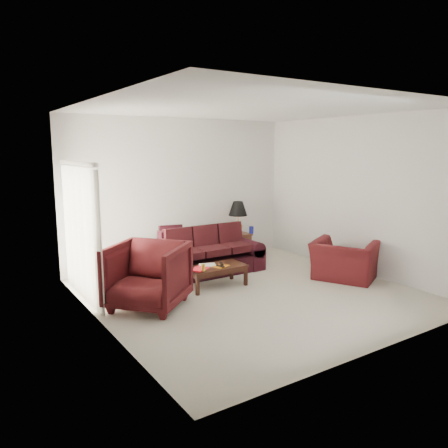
% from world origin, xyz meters
% --- Properties ---
extents(floor, '(5.00, 5.00, 0.00)m').
position_xyz_m(floor, '(0.00, 0.00, 0.00)').
color(floor, beige).
rests_on(floor, ground).
extents(blinds, '(0.10, 2.00, 2.16)m').
position_xyz_m(blinds, '(-2.42, 1.30, 1.08)').
color(blinds, silver).
rests_on(blinds, ground).
extents(sofa, '(2.13, 1.00, 0.85)m').
position_xyz_m(sofa, '(0.03, 1.41, 0.43)').
color(sofa, black).
rests_on(sofa, ground).
extents(throw_pillow, '(0.48, 0.31, 0.46)m').
position_xyz_m(throw_pillow, '(-0.54, 1.90, 0.70)').
color(throw_pillow, black).
rests_on(throw_pillow, sofa).
extents(end_table, '(0.51, 0.51, 0.54)m').
position_xyz_m(end_table, '(1.19, 2.14, 0.27)').
color(end_table, '#52371C').
rests_on(end_table, ground).
extents(table_lamp, '(0.47, 0.47, 0.69)m').
position_xyz_m(table_lamp, '(1.25, 2.21, 0.89)').
color(table_lamp, '#E79448').
rests_on(table_lamp, end_table).
extents(clock, '(0.16, 0.07, 0.15)m').
position_xyz_m(clock, '(1.02, 1.98, 0.62)').
color(clock, silver).
rests_on(clock, end_table).
extents(blue_canister, '(0.12, 0.12, 0.15)m').
position_xyz_m(blue_canister, '(1.44, 1.95, 0.62)').
color(blue_canister, navy).
rests_on(blue_canister, end_table).
extents(picture_frame, '(0.18, 0.19, 0.05)m').
position_xyz_m(picture_frame, '(1.09, 2.29, 0.63)').
color(picture_frame, white).
rests_on(picture_frame, end_table).
extents(floor_lamp, '(0.31, 0.31, 1.57)m').
position_xyz_m(floor_lamp, '(-2.13, 2.18, 0.78)').
color(floor_lamp, white).
rests_on(floor_lamp, ground).
extents(armchair_left, '(1.52, 1.52, 0.99)m').
position_xyz_m(armchair_left, '(-1.71, 0.34, 0.50)').
color(armchair_left, '#3E0E10').
rests_on(armchair_left, ground).
extents(armchair_right, '(1.35, 1.41, 0.71)m').
position_xyz_m(armchair_right, '(1.90, -0.28, 0.36)').
color(armchair_right, '#481013').
rests_on(armchair_right, ground).
extents(coffee_table, '(1.19, 0.93, 0.37)m').
position_xyz_m(coffee_table, '(-0.32, 0.63, 0.19)').
color(coffee_table, black).
rests_on(coffee_table, ground).
extents(magazine_red, '(0.38, 0.35, 0.02)m').
position_xyz_m(magazine_red, '(-0.67, 0.59, 0.38)').
color(magazine_red, red).
rests_on(magazine_red, coffee_table).
extents(magazine_white, '(0.34, 0.30, 0.02)m').
position_xyz_m(magazine_white, '(-0.42, 0.73, 0.38)').
color(magazine_white, white).
rests_on(magazine_white, coffee_table).
extents(magazine_orange, '(0.31, 0.28, 0.02)m').
position_xyz_m(magazine_orange, '(-0.26, 0.55, 0.38)').
color(magazine_orange, '#C87317').
rests_on(magazine_orange, coffee_table).
extents(remote_a, '(0.08, 0.17, 0.02)m').
position_xyz_m(remote_a, '(-0.31, 0.50, 0.40)').
color(remote_a, black).
rests_on(remote_a, coffee_table).
extents(remote_b, '(0.11, 0.17, 0.02)m').
position_xyz_m(remote_b, '(-0.21, 0.61, 0.40)').
color(remote_b, black).
rests_on(remote_b, coffee_table).
extents(yellow_glass, '(0.08, 0.08, 0.11)m').
position_xyz_m(yellow_glass, '(-0.65, 0.48, 0.43)').
color(yellow_glass, gold).
rests_on(yellow_glass, coffee_table).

